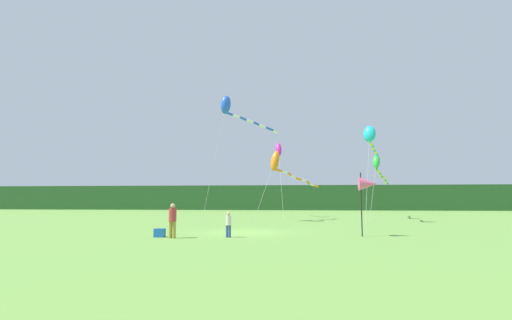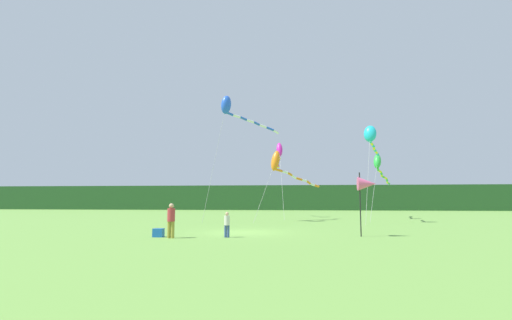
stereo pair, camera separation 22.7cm
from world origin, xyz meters
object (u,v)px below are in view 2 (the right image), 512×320
at_px(person_child, 227,223).
at_px(kite_green, 379,166).
at_px(banner_flag_pole, 367,184).
at_px(kite_blue, 231,108).
at_px(kite_orange, 281,165).
at_px(kite_cyan, 371,135).
at_px(kite_magenta, 279,152).
at_px(person_adult, 171,219).
at_px(cooler_box, 158,233).

bearing_deg(person_child, kite_green, 59.65).
relative_size(banner_flag_pole, kite_blue, 0.30).
distance_m(person_child, kite_orange, 14.45).
bearing_deg(kite_cyan, kite_blue, 178.82).
distance_m(kite_orange, kite_magenta, 7.59).
xyz_separation_m(person_adult, kite_cyan, (11.96, 13.47, 6.10)).
distance_m(person_child, cooler_box, 3.43).
xyz_separation_m(kite_green, kite_cyan, (-1.93, -6.46, 1.95)).
xyz_separation_m(kite_magenta, kite_cyan, (7.85, -8.20, 0.25)).
xyz_separation_m(cooler_box, kite_cyan, (12.75, 13.02, 6.81)).
xyz_separation_m(person_child, kite_blue, (-2.19, 13.06, 8.96)).
bearing_deg(banner_flag_pole, kite_blue, 127.42).
relative_size(person_child, kite_blue, 0.11).
bearing_deg(kite_blue, person_child, -80.50).
relative_size(person_adult, kite_blue, 0.15).
height_order(banner_flag_pole, kite_magenta, kite_magenta).
relative_size(banner_flag_pole, kite_green, 0.29).
xyz_separation_m(cooler_box, kite_green, (14.68, 19.48, 4.86)).
distance_m(kite_orange, kite_blue, 6.50).
bearing_deg(kite_blue, person_adult, -91.75).
relative_size(cooler_box, kite_cyan, 0.06).
distance_m(cooler_box, kite_blue, 16.32).
xyz_separation_m(person_adult, cooler_box, (-0.78, 0.45, -0.71)).
bearing_deg(kite_green, kite_cyan, -106.64).
bearing_deg(kite_orange, kite_blue, -171.15).
bearing_deg(kite_green, kite_orange, -148.99).
xyz_separation_m(person_child, kite_green, (11.29, 19.28, 4.39)).
height_order(person_adult, kite_cyan, kite_cyan).
relative_size(person_adult, kite_green, 0.15).
height_order(person_adult, kite_green, kite_green).
distance_m(person_adult, kite_cyan, 19.02).
distance_m(banner_flag_pole, kite_green, 18.80).
height_order(person_adult, kite_blue, kite_blue).
bearing_deg(person_adult, kite_blue, 88.25).
distance_m(person_child, kite_blue, 15.99).
bearing_deg(person_child, kite_magenta, 85.90).
bearing_deg(banner_flag_pole, kite_green, 76.43).
xyz_separation_m(kite_blue, kite_cyan, (11.54, -0.24, -2.62)).
bearing_deg(cooler_box, kite_orange, 68.71).
height_order(person_child, kite_cyan, kite_cyan).
xyz_separation_m(banner_flag_pole, kite_cyan, (2.44, 11.66, 4.42)).
xyz_separation_m(cooler_box, kite_blue, (1.20, 13.26, 9.43)).
relative_size(cooler_box, kite_orange, 0.07).
xyz_separation_m(person_child, kite_orange, (2.03, 13.72, 4.06)).
bearing_deg(kite_green, cooler_box, -127.00).
xyz_separation_m(kite_orange, kite_magenta, (-0.53, 7.30, 2.02)).
xyz_separation_m(person_adult, kite_green, (13.89, 19.93, 4.15)).
bearing_deg(kite_orange, person_adult, -107.89).
height_order(kite_blue, kite_cyan, kite_blue).
bearing_deg(cooler_box, kite_green, 53.00).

